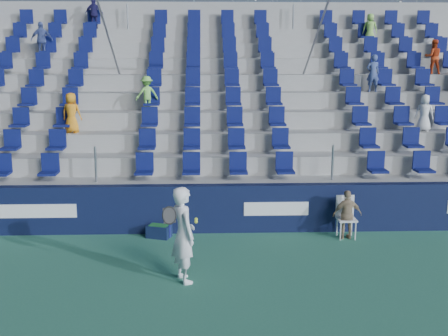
% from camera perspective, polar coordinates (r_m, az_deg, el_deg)
% --- Properties ---
extents(ground, '(70.00, 70.00, 0.00)m').
position_cam_1_polar(ground, '(11.23, -0.52, -11.49)').
color(ground, '#317358').
rests_on(ground, ground).
extents(sponsor_wall, '(24.00, 0.32, 1.20)m').
position_cam_1_polar(sponsor_wall, '(14.00, -0.86, -4.12)').
color(sponsor_wall, '#0E1534').
rests_on(sponsor_wall, ground).
extents(grandstand, '(24.00, 8.17, 6.63)m').
position_cam_1_polar(grandstand, '(18.70, -1.23, 4.70)').
color(grandstand, '#9F9F9A').
rests_on(grandstand, ground).
extents(tennis_player, '(0.75, 0.82, 1.91)m').
position_cam_1_polar(tennis_player, '(10.98, -4.14, -6.75)').
color(tennis_player, white).
rests_on(tennis_player, ground).
extents(line_judge_chair, '(0.45, 0.46, 1.01)m').
position_cam_1_polar(line_judge_chair, '(13.96, 12.25, -4.55)').
color(line_judge_chair, white).
rests_on(line_judge_chair, ground).
extents(line_judge, '(0.71, 0.31, 1.19)m').
position_cam_1_polar(line_judge, '(13.81, 12.41, -4.65)').
color(line_judge, tan).
rests_on(line_judge, ground).
extents(ball_bin, '(0.64, 0.52, 0.31)m').
position_cam_1_polar(ball_bin, '(13.79, -6.62, -6.33)').
color(ball_bin, '#101A3A').
rests_on(ball_bin, ground).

